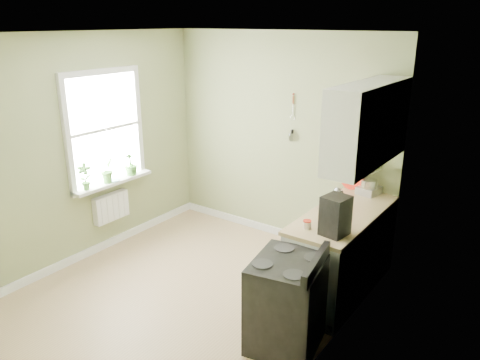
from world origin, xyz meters
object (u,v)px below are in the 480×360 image
Objects in this scene: stove at (287,302)px; stand_mixer at (372,178)px; coffee_maker at (335,216)px; kettle at (337,195)px.

stand_mixer is (0.02, 1.87, 0.66)m from stove.
stand_mixer is 1.13× the size of coffee_maker.
stove is 0.90m from coffee_maker.
stove is at bearing -103.75° from coffee_maker.
kettle reaches higher than stove.
kettle is at bearing 113.00° from coffee_maker.
coffee_maker is at bearing -84.27° from stand_mixer.
kettle is (-0.20, -0.52, -0.09)m from stand_mixer.
stove is at bearing -82.36° from kettle.
stand_mixer reaches higher than stove.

